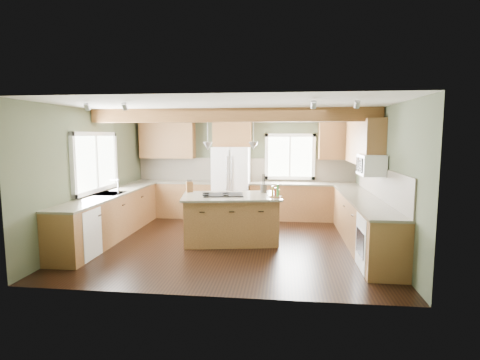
# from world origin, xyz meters

# --- Properties ---
(floor) EXTENTS (5.60, 5.60, 0.00)m
(floor) POSITION_xyz_m (0.00, 0.00, 0.00)
(floor) COLOR black
(floor) RESTS_ON ground
(ceiling) EXTENTS (5.60, 5.60, 0.00)m
(ceiling) POSITION_xyz_m (0.00, 0.00, 2.60)
(ceiling) COLOR silver
(ceiling) RESTS_ON wall_back
(wall_back) EXTENTS (5.60, 0.00, 5.60)m
(wall_back) POSITION_xyz_m (0.00, 2.50, 1.30)
(wall_back) COLOR #49533B
(wall_back) RESTS_ON ground
(wall_left) EXTENTS (0.00, 5.00, 5.00)m
(wall_left) POSITION_xyz_m (-2.80, 0.00, 1.30)
(wall_left) COLOR #49533B
(wall_left) RESTS_ON ground
(wall_right) EXTENTS (0.00, 5.00, 5.00)m
(wall_right) POSITION_xyz_m (2.80, 0.00, 1.30)
(wall_right) COLOR #49533B
(wall_right) RESTS_ON ground
(ceiling_beam) EXTENTS (5.55, 0.26, 0.26)m
(ceiling_beam) POSITION_xyz_m (0.00, 0.10, 2.47)
(ceiling_beam) COLOR brown
(ceiling_beam) RESTS_ON ceiling
(soffit_trim) EXTENTS (5.55, 0.20, 0.10)m
(soffit_trim) POSITION_xyz_m (0.00, 2.40, 2.54)
(soffit_trim) COLOR brown
(soffit_trim) RESTS_ON ceiling
(backsplash_back) EXTENTS (5.58, 0.03, 0.58)m
(backsplash_back) POSITION_xyz_m (0.00, 2.48, 1.21)
(backsplash_back) COLOR brown
(backsplash_back) RESTS_ON wall_back
(backsplash_right) EXTENTS (0.03, 3.70, 0.58)m
(backsplash_right) POSITION_xyz_m (2.78, 0.05, 1.21)
(backsplash_right) COLOR brown
(backsplash_right) RESTS_ON wall_right
(base_cab_back_left) EXTENTS (2.02, 0.60, 0.88)m
(base_cab_back_left) POSITION_xyz_m (-1.79, 2.20, 0.44)
(base_cab_back_left) COLOR brown
(base_cab_back_left) RESTS_ON floor
(counter_back_left) EXTENTS (2.06, 0.64, 0.04)m
(counter_back_left) POSITION_xyz_m (-1.79, 2.20, 0.90)
(counter_back_left) COLOR brown
(counter_back_left) RESTS_ON base_cab_back_left
(base_cab_back_right) EXTENTS (2.62, 0.60, 0.88)m
(base_cab_back_right) POSITION_xyz_m (1.49, 2.20, 0.44)
(base_cab_back_right) COLOR brown
(base_cab_back_right) RESTS_ON floor
(counter_back_right) EXTENTS (2.66, 0.64, 0.04)m
(counter_back_right) POSITION_xyz_m (1.49, 2.20, 0.90)
(counter_back_right) COLOR brown
(counter_back_right) RESTS_ON base_cab_back_right
(base_cab_left) EXTENTS (0.60, 3.70, 0.88)m
(base_cab_left) POSITION_xyz_m (-2.50, 0.05, 0.44)
(base_cab_left) COLOR brown
(base_cab_left) RESTS_ON floor
(counter_left) EXTENTS (0.64, 3.74, 0.04)m
(counter_left) POSITION_xyz_m (-2.50, 0.05, 0.90)
(counter_left) COLOR brown
(counter_left) RESTS_ON base_cab_left
(base_cab_right) EXTENTS (0.60, 3.70, 0.88)m
(base_cab_right) POSITION_xyz_m (2.50, 0.05, 0.44)
(base_cab_right) COLOR brown
(base_cab_right) RESTS_ON floor
(counter_right) EXTENTS (0.64, 3.74, 0.04)m
(counter_right) POSITION_xyz_m (2.50, 0.05, 0.90)
(counter_right) COLOR brown
(counter_right) RESTS_ON base_cab_right
(upper_cab_back_left) EXTENTS (1.40, 0.35, 0.90)m
(upper_cab_back_left) POSITION_xyz_m (-1.99, 2.33, 1.95)
(upper_cab_back_left) COLOR brown
(upper_cab_back_left) RESTS_ON wall_back
(upper_cab_over_fridge) EXTENTS (0.96, 0.35, 0.70)m
(upper_cab_over_fridge) POSITION_xyz_m (-0.30, 2.33, 2.15)
(upper_cab_over_fridge) COLOR brown
(upper_cab_over_fridge) RESTS_ON wall_back
(upper_cab_right) EXTENTS (0.35, 2.20, 0.90)m
(upper_cab_right) POSITION_xyz_m (2.62, 0.90, 1.95)
(upper_cab_right) COLOR brown
(upper_cab_right) RESTS_ON wall_right
(upper_cab_back_corner) EXTENTS (0.90, 0.35, 0.90)m
(upper_cab_back_corner) POSITION_xyz_m (2.30, 2.33, 1.95)
(upper_cab_back_corner) COLOR brown
(upper_cab_back_corner) RESTS_ON wall_back
(window_left) EXTENTS (0.04, 1.60, 1.05)m
(window_left) POSITION_xyz_m (-2.78, 0.05, 1.55)
(window_left) COLOR white
(window_left) RESTS_ON wall_left
(window_back) EXTENTS (1.10, 0.04, 1.00)m
(window_back) POSITION_xyz_m (1.15, 2.48, 1.55)
(window_back) COLOR white
(window_back) RESTS_ON wall_back
(sink) EXTENTS (0.50, 0.65, 0.03)m
(sink) POSITION_xyz_m (-2.50, 0.05, 0.91)
(sink) COLOR #262628
(sink) RESTS_ON counter_left
(faucet) EXTENTS (0.02, 0.02, 0.28)m
(faucet) POSITION_xyz_m (-2.32, 0.05, 1.05)
(faucet) COLOR #B2B2B7
(faucet) RESTS_ON sink
(dishwasher) EXTENTS (0.60, 0.60, 0.84)m
(dishwasher) POSITION_xyz_m (-2.49, -1.25, 0.43)
(dishwasher) COLOR white
(dishwasher) RESTS_ON floor
(oven) EXTENTS (0.60, 0.72, 0.84)m
(oven) POSITION_xyz_m (2.49, -1.25, 0.43)
(oven) COLOR white
(oven) RESTS_ON floor
(microwave) EXTENTS (0.40, 0.70, 0.38)m
(microwave) POSITION_xyz_m (2.58, -0.05, 1.55)
(microwave) COLOR white
(microwave) RESTS_ON wall_right
(pendant_left) EXTENTS (0.18, 0.18, 0.16)m
(pendant_left) POSITION_xyz_m (-0.47, 0.03, 1.88)
(pendant_left) COLOR #B2B2B7
(pendant_left) RESTS_ON ceiling
(pendant_right) EXTENTS (0.18, 0.18, 0.16)m
(pendant_right) POSITION_xyz_m (0.40, 0.17, 1.88)
(pendant_right) COLOR #B2B2B7
(pendant_right) RESTS_ON ceiling
(refrigerator) EXTENTS (0.90, 0.74, 1.80)m
(refrigerator) POSITION_xyz_m (-0.30, 2.12, 0.90)
(refrigerator) COLOR white
(refrigerator) RESTS_ON floor
(island) EXTENTS (1.92, 1.36, 0.88)m
(island) POSITION_xyz_m (-0.03, 0.10, 0.44)
(island) COLOR brown
(island) RESTS_ON floor
(island_top) EXTENTS (2.05, 1.49, 0.04)m
(island_top) POSITION_xyz_m (-0.03, 0.10, 0.90)
(island_top) COLOR brown
(island_top) RESTS_ON island
(cooktop) EXTENTS (0.84, 0.63, 0.02)m
(cooktop) POSITION_xyz_m (-0.18, 0.08, 0.93)
(cooktop) COLOR black
(cooktop) RESTS_ON island_top
(knife_block) EXTENTS (0.16, 0.14, 0.22)m
(knife_block) POSITION_xyz_m (-0.93, 0.40, 1.03)
(knife_block) COLOR brown
(knife_block) RESTS_ON island_top
(utensil_crock) EXTENTS (0.13, 0.13, 0.17)m
(utensil_crock) POSITION_xyz_m (0.59, 0.52, 1.01)
(utensil_crock) COLOR #443C36
(utensil_crock) RESTS_ON island_top
(bottle_tray) EXTENTS (0.32, 0.32, 0.24)m
(bottle_tray) POSITION_xyz_m (0.84, -0.03, 1.04)
(bottle_tray) COLOR brown
(bottle_tray) RESTS_ON island_top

